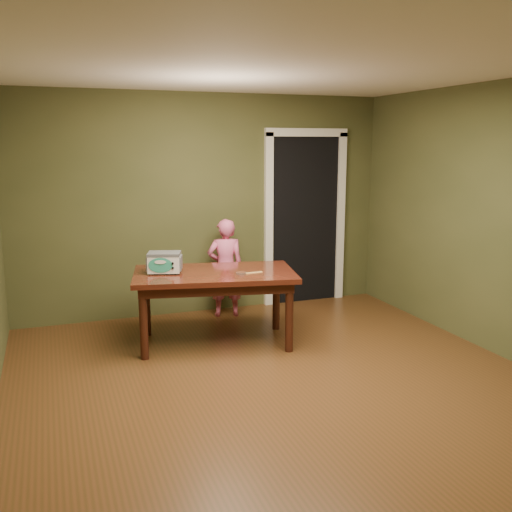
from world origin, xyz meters
The scene contains 8 objects.
floor centered at (0.00, 0.00, 0.00)m, with size 5.00×5.00×0.00m, color #522E17.
room_shell centered at (0.00, 0.00, 1.71)m, with size 4.52×5.02×2.61m.
doorway centered at (1.30, 2.78, 1.06)m, with size 1.10×0.66×2.25m.
dining_table centered at (-0.23, 1.33, 0.65)m, with size 1.75×1.20×0.75m.
toy_oven centered at (-0.71, 1.45, 0.86)m, with size 0.38×0.31×0.21m.
baking_pan centered at (-0.02, 1.12, 0.76)m, with size 0.10×0.10×0.02m.
spatula centered at (0.12, 1.13, 0.75)m, with size 0.18×0.03×0.01m, color #DEB660.
child centered at (0.15, 2.20, 0.58)m, with size 0.42×0.28×1.16m, color #E75F90.
Camera 1 is at (-1.76, -4.06, 2.02)m, focal length 40.00 mm.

